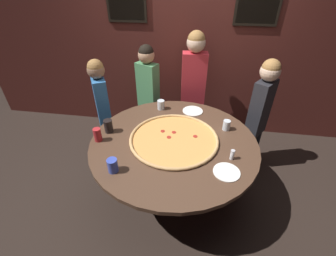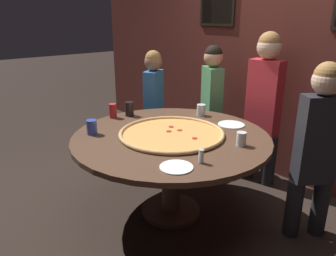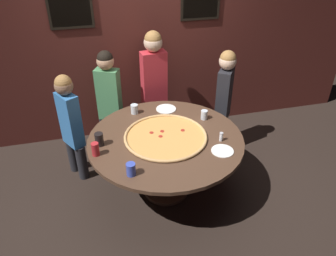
{
  "view_description": "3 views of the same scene",
  "coord_description": "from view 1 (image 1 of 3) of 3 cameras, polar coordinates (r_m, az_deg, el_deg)",
  "views": [
    {
      "loc": [
        0.21,
        -1.73,
        2.09
      ],
      "look_at": [
        -0.05,
        -0.05,
        0.91
      ],
      "focal_mm": 24.0,
      "sensor_mm": 36.0,
      "label": 1
    },
    {
      "loc": [
        1.93,
        -1.64,
        1.69
      ],
      "look_at": [
        0.04,
        -0.06,
        0.82
      ],
      "focal_mm": 35.0,
      "sensor_mm": 36.0,
      "label": 2
    },
    {
      "loc": [
        -0.67,
        -2.73,
        2.68
      ],
      "look_at": [
        0.0,
        -0.08,
        0.91
      ],
      "focal_mm": 35.0,
      "sensor_mm": 36.0,
      "label": 3
    }
  ],
  "objects": [
    {
      "name": "ground_plane",
      "position": [
        2.72,
        1.24,
        -15.44
      ],
      "size": [
        24.0,
        24.0,
        0.0
      ],
      "primitive_type": "plane",
      "color": "black"
    },
    {
      "name": "diner_side_right",
      "position": [
        3.09,
        6.46,
        11.29
      ],
      "size": [
        0.39,
        0.23,
        1.54
      ],
      "rotation": [
        0.0,
        0.0,
        -3.04
      ],
      "color": "#232328",
      "rests_on": "ground_plane"
    },
    {
      "name": "white_plate_left_side",
      "position": [
        2.68,
        6.3,
        4.34
      ],
      "size": [
        0.24,
        0.24,
        0.01
      ],
      "primitive_type": "cylinder",
      "color": "white",
      "rests_on": "dining_table"
    },
    {
      "name": "drink_cup_near_left",
      "position": [
        2.26,
        -17.45,
        -1.64
      ],
      "size": [
        0.07,
        0.07,
        0.14
      ],
      "primitive_type": "cylinder",
      "color": "#B22328",
      "rests_on": "dining_table"
    },
    {
      "name": "drink_cup_front_edge",
      "position": [
        1.9,
        -13.88,
        -9.22
      ],
      "size": [
        0.09,
        0.09,
        0.12
      ],
      "primitive_type": "cylinder",
      "color": "#384CB7",
      "rests_on": "dining_table"
    },
    {
      "name": "condiment_shaker",
      "position": [
        2.04,
        16.01,
        -6.51
      ],
      "size": [
        0.04,
        0.04,
        0.1
      ],
      "color": "silver",
      "rests_on": "dining_table"
    },
    {
      "name": "dining_table",
      "position": [
        2.28,
        1.43,
        -5.53
      ],
      "size": [
        1.63,
        1.63,
        0.74
      ],
      "color": "#4C3323",
      "rests_on": "ground_plane"
    },
    {
      "name": "diner_centre_back",
      "position": [
        2.79,
        22.25,
        4.1
      ],
      "size": [
        0.3,
        0.35,
        1.38
      ],
      "rotation": [
        0.0,
        0.0,
        -2.18
      ],
      "color": "#232328",
      "rests_on": "ground_plane"
    },
    {
      "name": "back_wall",
      "position": [
        3.24,
        5.11,
        20.65
      ],
      "size": [
        6.4,
        0.08,
        2.6
      ],
      "color": "#4C1E19",
      "rests_on": "ground_plane"
    },
    {
      "name": "drink_cup_by_shaker",
      "position": [
        2.36,
        -14.9,
        0.48
      ],
      "size": [
        0.09,
        0.09,
        0.14
      ],
      "primitive_type": "cylinder",
      "color": "black",
      "rests_on": "dining_table"
    },
    {
      "name": "giant_pizza",
      "position": [
        2.2,
        1.44,
        -2.67
      ],
      "size": [
        0.87,
        0.87,
        0.03
      ],
      "color": "#E0994C",
      "rests_on": "dining_table"
    },
    {
      "name": "diner_far_left",
      "position": [
        3.11,
        -5.08,
        9.71
      ],
      "size": [
        0.36,
        0.26,
        1.38
      ],
      "rotation": [
        0.0,
        0.0,
        2.69
      ],
      "color": "#232328",
      "rests_on": "ground_plane"
    },
    {
      "name": "drink_cup_far_right",
      "position": [
        2.39,
        14.63,
        0.7
      ],
      "size": [
        0.07,
        0.07,
        0.11
      ],
      "primitive_type": "cylinder",
      "color": "silver",
      "rests_on": "dining_table"
    },
    {
      "name": "white_plate_near_front",
      "position": [
        1.94,
        14.65,
        -10.76
      ],
      "size": [
        0.22,
        0.22,
        0.01
      ],
      "primitive_type": "cylinder",
      "color": "white",
      "rests_on": "dining_table"
    },
    {
      "name": "drink_cup_beside_pizza",
      "position": [
        2.68,
        -1.81,
        5.92
      ],
      "size": [
        0.08,
        0.08,
        0.11
      ],
      "primitive_type": "cylinder",
      "color": "silver",
      "rests_on": "dining_table"
    },
    {
      "name": "diner_side_left",
      "position": [
        2.9,
        -16.31,
        5.64
      ],
      "size": [
        0.27,
        0.34,
        1.31
      ],
      "rotation": [
        0.0,
        0.0,
        2.1
      ],
      "color": "#232328",
      "rests_on": "ground_plane"
    }
  ]
}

